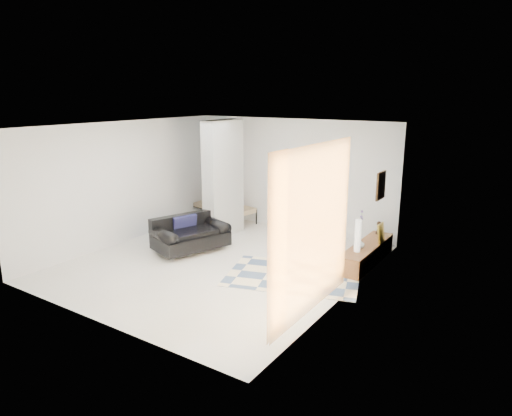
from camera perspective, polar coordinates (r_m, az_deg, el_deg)
The scene contains 17 objects.
floor at distance 9.51m, azimuth -4.52°, elevation -6.86°, with size 6.00×6.00×0.00m, color silver.
ceiling at distance 8.90m, azimuth -4.87°, elevation 10.22°, with size 6.00×6.00×0.00m, color white.
wall_back at distance 11.56m, azimuth 4.49°, elevation 4.15°, with size 6.00×6.00×0.00m, color silver.
wall_front at distance 7.06m, azimuth -19.80°, elevation -3.21°, with size 6.00×6.00×0.00m, color silver.
wall_left at distance 10.98m, azimuth -16.12°, elevation 3.09°, with size 6.00×6.00×0.00m, color silver.
wall_right at distance 7.76m, azimuth 11.56°, elevation -1.10°, with size 6.00×6.00×0.00m, color silver.
partition_column at distance 11.00m, azimuth -4.10°, elevation 3.64°, with size 0.35×1.20×2.80m, color #9DA2A4.
hallway_door at distance 12.73m, azimuth -3.95°, elevation 3.35°, with size 0.85×0.06×2.04m, color silver.
curtain at distance 6.76m, azimuth 7.29°, elevation -2.77°, with size 2.55×2.55×0.00m, color orange.
wall_art at distance 9.25m, azimuth 15.35°, elevation 2.72°, with size 0.04×0.45×0.55m, color #3C2310.
media_console at distance 9.69m, azimuth 13.67°, elevation -5.54°, with size 0.45×2.04×0.80m.
loveseat at distance 10.23m, azimuth -8.34°, elevation -3.33°, with size 1.38×1.79×0.76m.
daybed at distance 12.49m, azimuth -4.17°, elevation 0.29°, with size 1.95×1.09×0.77m.
area_rug at distance 8.85m, azimuth 4.62°, elevation -8.48°, with size 2.48×1.65×0.01m, color beige.
cylinder_lamp at distance 9.07m, azimuth 12.61°, elevation -3.41°, with size 0.12×0.12×0.64m, color silver.
bronze_figurine at distance 10.37m, azimuth 15.11°, elevation -2.39°, with size 0.14×0.14×0.28m, color black, non-canonical shape.
vase at distance 9.36m, azimuth 12.88°, elevation -4.34°, with size 0.18×0.18×0.18m, color silver.
Camera 1 is at (5.47, -6.99, 3.41)m, focal length 32.00 mm.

